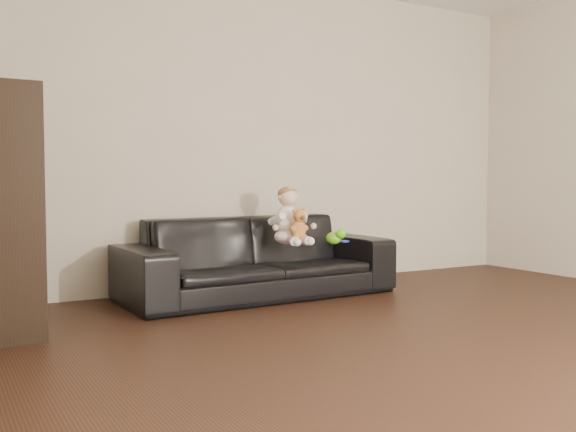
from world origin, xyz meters
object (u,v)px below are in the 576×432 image
sofa (258,257)px  cabinet (4,212)px  toy_rattle (332,238)px  toy_blue_disc (344,241)px  teddy_bear (299,225)px  toy_green (333,238)px  baby (289,219)px

sofa → cabinet: size_ratio=1.46×
toy_rattle → toy_blue_disc: 0.10m
teddy_bear → toy_green: bearing=-0.6°
baby → toy_green: baby is taller
sofa → cabinet: (-1.83, -0.46, 0.41)m
toy_green → sofa: bearing=153.2°
cabinet → toy_green: cabinet is taller
teddy_bear → cabinet: bearing=-172.0°
sofa → toy_green: size_ratio=15.44×
baby → toy_rattle: size_ratio=6.40×
toy_green → toy_rattle: size_ratio=1.95×
sofa → toy_rattle: size_ratio=30.08×
baby → toy_blue_disc: bearing=4.5°
teddy_bear → toy_blue_disc: size_ratio=2.59×
cabinet → baby: size_ratio=3.22×
toy_rattle → toy_blue_disc: bearing=-26.1°
teddy_bear → toy_green: size_ratio=1.69×
cabinet → toy_rattle: (2.44, 0.36, -0.28)m
toy_green → toy_blue_disc: (0.18, 0.12, -0.04)m
cabinet → toy_blue_disc: (2.53, 0.31, -0.31)m
baby → toy_green: (0.31, -0.15, -0.15)m
toy_green → baby: bearing=154.2°
teddy_bear → toy_blue_disc: 0.51m
toy_green → toy_blue_disc: bearing=33.5°
toy_rattle → toy_blue_disc: (0.09, -0.04, -0.03)m
toy_blue_disc → toy_green: bearing=-146.5°
teddy_bear → baby: bearing=96.4°
sofa → teddy_bear: bearing=-51.0°
teddy_bear → toy_rattle: 0.43m
sofa → toy_rattle: (0.61, -0.10, 0.13)m
cabinet → toy_blue_disc: 2.56m
cabinet → toy_green: bearing=3.5°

